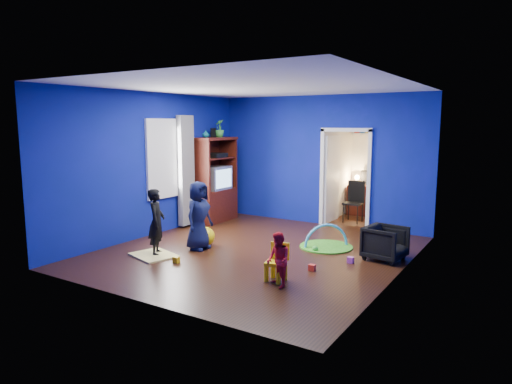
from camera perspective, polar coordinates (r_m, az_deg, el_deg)
The scene contains 33 objects.
floor at distance 8.24m, azimuth -0.00°, elevation -7.47°, with size 5.00×5.50×0.01m, color black.
ceiling at distance 7.94m, azimuth -0.00°, elevation 13.07°, with size 5.00×5.50×0.01m, color white.
wall_back at distance 10.39m, azimuth 8.06°, elevation 3.92°, with size 5.00×0.02×2.90m, color navy.
wall_front at distance 5.83m, azimuth -14.44°, elevation 0.14°, with size 5.00×0.02×2.90m, color navy.
wall_left at distance 9.52m, azimuth -12.91°, elevation 3.37°, with size 0.02×5.50×2.90m, color navy.
wall_right at distance 6.98m, azimuth 17.70°, elevation 1.36°, with size 0.02×5.50×2.90m, color navy.
alcove at distance 11.00m, azimuth 12.75°, elevation 3.01°, with size 1.00×1.75×2.50m, color silver, non-canonical shape.
armchair at distance 8.00m, azimuth 15.86°, elevation -6.15°, with size 0.62×0.64×0.58m, color black.
child_black at distance 8.10m, azimuth -12.32°, elevation -3.70°, with size 0.42×0.28×1.17m, color black.
child_navy at distance 8.33m, azimuth -7.19°, elevation -2.94°, with size 0.61×0.40×1.25m, color #10153C.
toddler_red at distance 6.44m, azimuth 2.79°, elevation -8.48°, with size 0.38×0.30×0.78m, color red.
vase at distance 10.37m, azimuth -6.31°, elevation 7.23°, with size 0.16×0.16×0.17m, color #0B4F5C.
potted_plant at distance 10.78m, azimuth -4.60°, elevation 7.95°, with size 0.23×0.23×0.41m, color #308633.
tv_armoire at distance 10.68m, azimuth -5.22°, elevation 1.56°, with size 0.58×1.14×1.96m, color #3F100A.
crt_tv at distance 10.65m, azimuth -5.05°, elevation 1.76°, with size 0.46×0.70×0.54m, color silver.
yellow_blanket at distance 8.17m, azimuth -12.68°, elevation -7.71°, with size 0.75×0.60×0.03m, color #F2E07A.
hopper_ball at distance 8.65m, azimuth -6.35°, elevation -5.53°, with size 0.36×0.36×0.36m, color yellow.
kid_chair at distance 6.72m, azimuth 2.49°, elevation -9.01°, with size 0.28×0.28×0.50m, color yellow.
play_mat at distance 8.62m, azimuth 8.75°, elevation -6.76°, with size 0.97×0.97×0.03m, color green.
toy_arch at distance 8.61m, azimuth 8.75°, elevation -6.72°, with size 0.87×0.87×0.05m, color #3F8CD8.
window_left at distance 9.75m, azimuth -11.41°, elevation 4.13°, with size 0.03×0.95×1.55m, color white.
curtain at distance 10.11m, azimuth -8.75°, elevation 2.64°, with size 0.14×0.42×2.40m, color slate.
doorway at distance 10.20m, azimuth 11.09°, elevation 1.51°, with size 1.16×0.10×2.10m, color white.
study_desk at distance 11.71m, azimuth 13.64°, elevation -1.02°, with size 0.88×0.44×0.75m, color #3D140A.
desk_monitor at distance 11.74m, azimuth 13.92°, elevation 1.83°, with size 0.40×0.05×0.32m, color black.
desk_lamp at distance 11.78m, azimuth 12.53°, elevation 1.80°, with size 0.14×0.14×0.14m, color #FFD88C.
folding_chair at distance 10.80m, azimuth 12.05°, elevation -1.30°, with size 0.40×0.40×0.92m, color black.
book_shelf at distance 11.66m, azimuth 14.10°, elevation 7.06°, with size 0.88×0.24×0.04m, color white.
toy_0 at distance 7.26m, azimuth 7.02°, elevation -9.37°, with size 0.10×0.08×0.10m, color red.
toy_1 at distance 8.12m, azimuth 16.61°, elevation -7.68°, with size 0.11×0.11×0.11m, color #29A2E8.
toy_2 at distance 7.71m, azimuth -9.94°, elevation -8.34°, with size 0.10×0.08×0.10m, color yellow.
toy_3 at distance 8.31m, azimuth 7.40°, elevation -7.02°, with size 0.11×0.11×0.11m, color green.
toy_4 at distance 7.75m, azimuth 11.72°, elevation -8.32°, with size 0.10×0.08×0.10m, color #BE47B2.
Camera 1 is at (4.19, -6.72, 2.28)m, focal length 32.00 mm.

